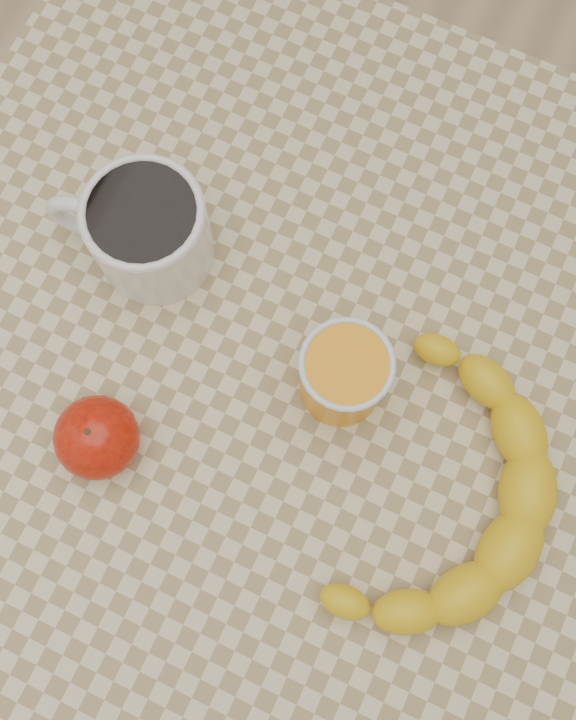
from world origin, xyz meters
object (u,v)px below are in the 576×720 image
at_px(table, 288,385).
at_px(banana, 443,499).
at_px(orange_juice_glass, 344,375).
at_px(apple, 97,438).
at_px(coffee_mug, 146,229).

xyz_separation_m(table, banana, (0.17, -0.06, 0.11)).
xyz_separation_m(orange_juice_glass, banana, (0.12, -0.06, -0.02)).
distance_m(table, apple, 0.22).
bearing_deg(table, apple, -131.11).
distance_m(table, orange_juice_glass, 0.14).
relative_size(orange_juice_glass, apple, 0.95).
height_order(coffee_mug, banana, coffee_mug).
bearing_deg(apple, table, 48.89).
xyz_separation_m(orange_juice_glass, apple, (-0.17, -0.14, -0.01)).
distance_m(orange_juice_glass, banana, 0.14).
height_order(table, orange_juice_glass, orange_juice_glass).
bearing_deg(table, banana, -17.94).
bearing_deg(orange_juice_glass, coffee_mug, 167.90).
xyz_separation_m(table, orange_juice_glass, (0.05, 0.00, 0.13)).
bearing_deg(coffee_mug, banana, -17.16).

